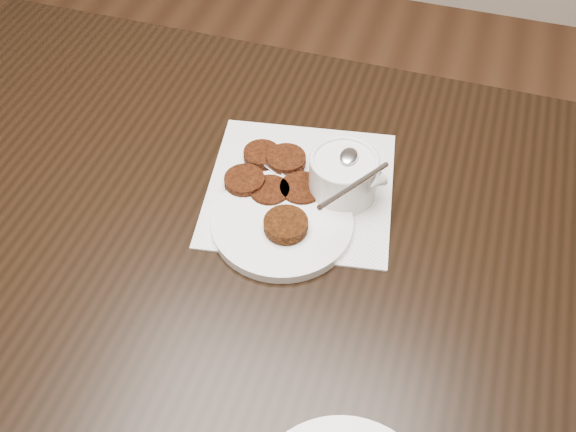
{
  "coord_description": "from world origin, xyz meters",
  "views": [
    {
      "loc": [
        0.3,
        -0.56,
        1.5
      ],
      "look_at": [
        0.11,
        0.03,
        0.8
      ],
      "focal_mm": 41.85,
      "sensor_mm": 36.0,
      "label": 1
    }
  ],
  "objects": [
    {
      "name": "napkin",
      "position": [
        0.1,
        0.13,
        0.75
      ],
      "size": [
        0.32,
        0.32,
        0.0
      ],
      "primitive_type": "cube",
      "rotation": [
        0.0,
        0.0,
        0.16
      ],
      "color": "white",
      "rests_on": "table"
    },
    {
      "name": "sauce_ramekin",
      "position": [
        0.17,
        0.14,
        0.82
      ],
      "size": [
        0.14,
        0.14,
        0.14
      ],
      "primitive_type": null,
      "rotation": [
        0.0,
        0.0,
        0.03
      ],
      "color": "white",
      "rests_on": "napkin"
    },
    {
      "name": "plate_with_patty",
      "position": [
        0.1,
        0.05,
        0.77
      ],
      "size": [
        0.28,
        0.28,
        0.03
      ],
      "primitive_type": null,
      "rotation": [
        0.0,
        0.0,
        -0.5
      ],
      "color": "white",
      "rests_on": "table"
    },
    {
      "name": "table",
      "position": [
        0.05,
        0.04,
        0.38
      ],
      "size": [
        1.36,
        0.88,
        0.75
      ],
      "primitive_type": "cube",
      "color": "black",
      "rests_on": "floor"
    },
    {
      "name": "patty_cluster",
      "position": [
        0.06,
        0.13,
        0.76
      ],
      "size": [
        0.27,
        0.27,
        0.02
      ],
      "primitive_type": null,
      "rotation": [
        0.0,
        0.0,
        0.3
      ],
      "color": "#58220B",
      "rests_on": "napkin"
    }
  ]
}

